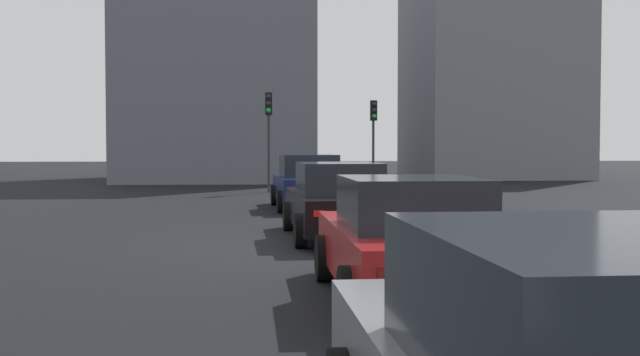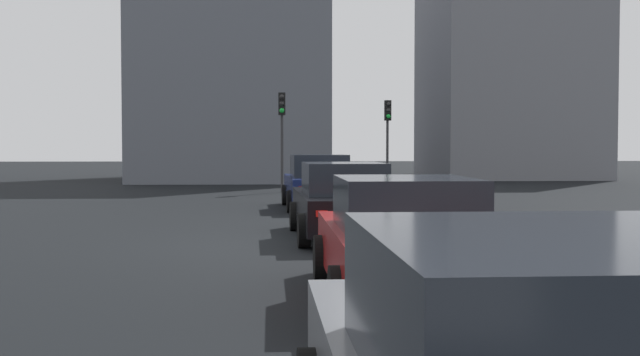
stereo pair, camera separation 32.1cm
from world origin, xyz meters
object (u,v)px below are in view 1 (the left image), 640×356
at_px(car_navy_left_lead, 308,183).
at_px(car_red_left_third, 408,241).
at_px(traffic_light_near_left, 374,125).
at_px(traffic_light_near_right, 269,121).
at_px(car_black_left_second, 337,202).

bearing_deg(car_navy_left_lead, car_red_left_third, 178.87).
distance_m(traffic_light_near_left, traffic_light_near_right, 5.84).
distance_m(car_black_left_second, traffic_light_near_left, 19.64).
relative_size(car_navy_left_lead, car_red_left_third, 1.05).
distance_m(car_navy_left_lead, traffic_light_near_left, 12.38).
distance_m(car_navy_left_lead, car_red_left_third, 14.01).
relative_size(car_black_left_second, car_red_left_third, 1.07).
xyz_separation_m(car_red_left_third, traffic_light_near_right, (22.23, 1.29, 2.15)).
bearing_deg(car_black_left_second, car_navy_left_lead, -1.15).
xyz_separation_m(traffic_light_near_left, traffic_light_near_right, (-3.40, 4.75, 0.07)).
bearing_deg(traffic_light_near_right, car_navy_left_lead, 8.51).
height_order(car_black_left_second, traffic_light_near_right, traffic_light_near_right).
xyz_separation_m(car_navy_left_lead, car_red_left_third, (-14.00, -0.27, -0.05)).
height_order(car_black_left_second, car_red_left_third, car_black_left_second).
relative_size(car_black_left_second, traffic_light_near_left, 1.25).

